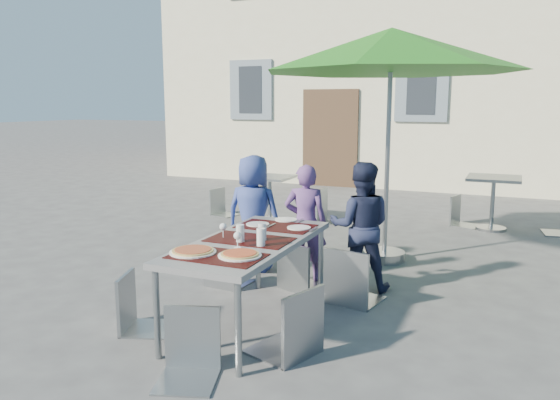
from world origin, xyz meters
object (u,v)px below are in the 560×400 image
at_px(child_1, 305,223).
at_px(chair_3, 136,269).
at_px(chair_2, 352,241).
at_px(patio_umbrella, 391,52).
at_px(pizza_near_right, 240,254).
at_px(cafe_table_0, 270,191).
at_px(chair_5, 188,304).
at_px(dining_table, 250,246).
at_px(cafe_table_1, 493,192).
at_px(chair_1, 300,237).
at_px(bg_chair_l_0, 221,186).
at_px(child_0, 253,213).
at_px(bg_chair_r_0, 315,184).
at_px(child_2, 361,226).
at_px(chair_0, 224,238).
at_px(pizza_near_left, 193,251).
at_px(chair_4, 293,280).
at_px(bg_chair_l_1, 462,193).

height_order(child_1, chair_3, child_1).
height_order(chair_2, patio_umbrella, patio_umbrella).
bearing_deg(pizza_near_right, cafe_table_0, 111.71).
bearing_deg(chair_5, dining_table, 91.24).
bearing_deg(cafe_table_0, cafe_table_1, 13.08).
bearing_deg(chair_2, chair_1, 163.96).
distance_m(cafe_table_0, bg_chair_l_0, 1.00).
relative_size(child_0, chair_2, 1.28).
distance_m(child_0, chair_5, 2.51).
relative_size(chair_3, bg_chair_r_0, 0.86).
height_order(child_2, bg_chair_l_0, child_2).
relative_size(pizza_near_right, chair_1, 0.35).
bearing_deg(cafe_table_1, dining_table, -110.69).
distance_m(child_0, chair_2, 1.46).
distance_m(chair_0, chair_1, 0.79).
relative_size(pizza_near_left, child_1, 0.29).
distance_m(child_1, bg_chair_l_0, 3.74).
height_order(child_1, patio_umbrella, patio_umbrella).
relative_size(chair_0, chair_2, 0.86).
xyz_separation_m(chair_0, cafe_table_1, (2.43, 3.87, 0.06)).
xyz_separation_m(dining_table, patio_umbrella, (0.63, 2.40, 1.78)).
bearing_deg(chair_5, chair_1, 88.40).
relative_size(chair_2, patio_umbrella, 0.34).
xyz_separation_m(chair_2, bg_chair_l_0, (-3.22, 3.21, -0.12)).
height_order(dining_table, bg_chair_l_0, bg_chair_l_0).
height_order(pizza_near_left, cafe_table_0, pizza_near_left).
relative_size(pizza_near_left, cafe_table_0, 0.49).
relative_size(child_0, chair_3, 1.44).
relative_size(pizza_near_right, chair_3, 0.36).
bearing_deg(bg_chair_r_0, chair_1, -72.99).
bearing_deg(child_0, chair_5, 102.36).
distance_m(child_0, chair_3, 1.92).
bearing_deg(pizza_near_left, chair_4, 9.03).
bearing_deg(cafe_table_1, chair_3, -116.58).
bearing_deg(child_2, pizza_near_right, 61.23).
bearing_deg(cafe_table_0, child_2, -49.77).
height_order(pizza_near_left, chair_2, chair_2).
bearing_deg(bg_chair_l_1, chair_3, -111.80).
height_order(pizza_near_left, child_1, child_1).
xyz_separation_m(chair_2, cafe_table_1, (1.08, 3.83, -0.03)).
distance_m(child_2, bg_chair_l_1, 3.58).
xyz_separation_m(pizza_near_left, chair_4, (0.78, 0.12, -0.17)).
height_order(child_1, chair_4, child_1).
distance_m(child_2, chair_2, 0.47).
xyz_separation_m(cafe_table_1, bg_chair_l_1, (-0.45, 0.15, -0.06)).
distance_m(child_1, chair_4, 1.82).
height_order(chair_4, bg_chair_l_0, chair_4).
bearing_deg(patio_umbrella, child_2, -90.32).
bearing_deg(chair_1, child_0, 149.16).
bearing_deg(chair_0, dining_table, -48.45).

